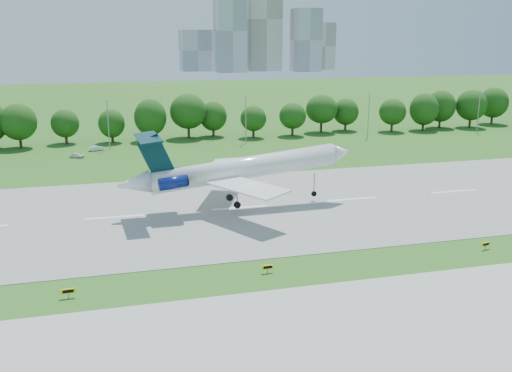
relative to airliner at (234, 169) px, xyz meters
name	(u,v)px	position (x,y,z in m)	size (l,w,h in m)	color
ground	(285,265)	(0.93, -24.88, -6.69)	(600.00, 600.00, 0.00)	#225516
runway	(239,208)	(0.93, 0.12, -6.65)	(400.00, 45.00, 0.08)	gray
taxiway	(342,337)	(0.93, -42.88, -6.65)	(400.00, 23.00, 0.08)	#ADADA8
tree_line	(184,117)	(0.93, 67.12, -0.50)	(288.40, 8.40, 10.40)	#382314
light_poles	(179,122)	(-1.57, 57.12, -0.35)	(175.90, 0.25, 12.19)	gray
skyline	(258,32)	(101.09, 365.73, 23.77)	(127.00, 52.00, 80.00)	#B2B2B7
airliner	(234,169)	(0.00, 0.00, 0.00)	(39.44, 28.56, 12.43)	white
taxi_sign_left	(68,291)	(-24.44, -27.58, -5.89)	(1.55, 0.26, 1.08)	gray
taxi_sign_centre	(268,267)	(-1.77, -26.54, -5.95)	(1.43, 0.23, 1.00)	gray
taxi_sign_right	(486,244)	(28.39, -26.39, -5.96)	(1.41, 0.43, 0.99)	gray
service_vehicle_a	(96,148)	(-22.29, 56.28, -6.07)	(1.30, 3.74, 1.23)	silver
service_vehicle_b	(77,155)	(-26.62, 48.67, -6.10)	(1.39, 3.46, 1.18)	silver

